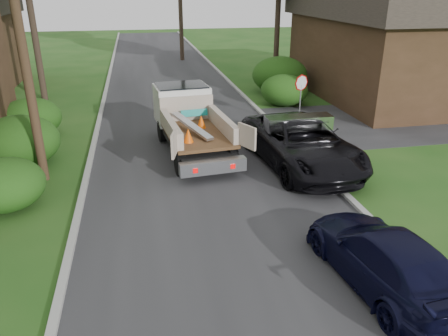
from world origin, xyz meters
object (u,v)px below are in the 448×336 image
navy_suv (385,258)px  flatbed_truck (188,116)px  black_pickup (301,143)px  utility_pole (18,22)px  house_right (399,42)px  stop_sign (301,90)px

navy_suv → flatbed_truck: bearing=-78.4°
flatbed_truck → black_pickup: bearing=-43.6°
navy_suv → utility_pole: bearing=-47.4°
utility_pole → house_right: size_ratio=0.77×
black_pickup → house_right: bearing=40.4°
black_pickup → flatbed_truck: bearing=137.0°
stop_sign → flatbed_truck: 5.64m
black_pickup → navy_suv: black_pickup is taller
flatbed_truck → navy_suv: 10.47m
black_pickup → navy_suv: 7.04m
house_right → flatbed_truck: 14.85m
utility_pole → flatbed_truck: 7.03m
stop_sign → flatbed_truck: stop_sign is taller
utility_pole → flatbed_truck: (5.28, 2.50, -3.91)m
black_pickup → navy_suv: (-0.68, -7.00, -0.20)m
house_right → stop_sign: bearing=-147.3°
house_right → navy_suv: (-10.08, -16.50, -2.49)m
utility_pole → black_pickup: (9.08, -0.48, -4.30)m
stop_sign → house_right: house_right is taller
black_pickup → navy_suv: bearing=-100.4°
stop_sign → house_right: bearing=32.7°
stop_sign → black_pickup: size_ratio=0.40×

